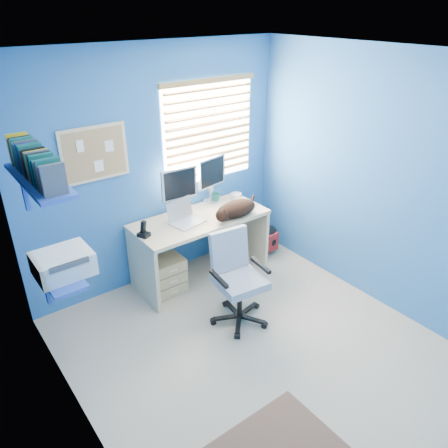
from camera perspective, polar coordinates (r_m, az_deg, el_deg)
floor at (r=4.14m, az=3.92°, el=-15.73°), size 3.00×3.20×0.00m
ceiling at (r=3.06m, az=5.49°, el=21.14°), size 3.00×3.20×0.00m
wall_back at (r=4.63m, az=-8.67°, el=7.08°), size 3.00×0.01×2.50m
wall_left at (r=2.79m, az=-19.53°, el=-8.70°), size 0.01×3.20×2.50m
wall_right at (r=4.48m, az=19.21°, el=5.15°), size 0.01×3.20×2.50m
desk at (r=4.87m, az=-3.06°, el=-3.06°), size 1.48×0.65×0.74m
laptop at (r=4.54m, az=-4.79°, el=1.37°), size 0.37×0.32×0.22m
monitor_left at (r=4.65m, az=-5.94°, el=4.16°), size 0.41×0.15×0.54m
monitor_right at (r=4.96m, az=-1.72°, el=5.78°), size 0.42×0.20×0.54m
phone at (r=4.34m, az=-10.49°, el=-0.61°), size 0.13×0.14×0.17m
mug at (r=5.05m, az=-1.06°, el=3.48°), size 0.10×0.09×0.10m
cd_spindle at (r=5.12m, az=1.59°, el=3.65°), size 0.13×0.13×0.07m
cat at (r=4.69m, az=1.66°, el=2.04°), size 0.52×0.36×0.17m
tower_pc at (r=5.14m, az=0.45°, el=-3.09°), size 0.26×0.46×0.45m
drawer_boxes at (r=4.73m, az=-7.44°, el=-6.63°), size 0.35×0.28×0.41m
yellow_book at (r=4.99m, az=0.58°, el=-5.54°), size 0.03×0.17×0.24m
backpack at (r=5.42m, az=5.64°, el=-1.99°), size 0.33×0.25×0.37m
office_chair at (r=4.24m, az=1.74°, el=-8.54°), size 0.59×0.59×0.91m
window_blinds at (r=4.84m, az=-1.88°, el=11.98°), size 1.15×0.05×1.10m
corkboard at (r=4.27m, az=-16.52°, el=8.79°), size 0.64×0.02×0.52m
wall_shelves at (r=3.37m, az=-21.91°, el=0.91°), size 0.42×0.90×1.05m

